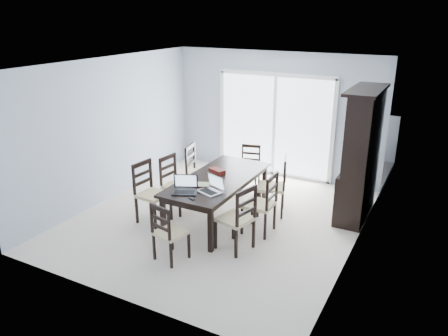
{
  "coord_description": "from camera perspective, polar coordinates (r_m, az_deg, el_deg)",
  "views": [
    {
      "loc": [
        3.23,
        -5.9,
        3.35
      ],
      "look_at": [
        0.11,
        0.0,
        0.94
      ],
      "focal_mm": 35.0,
      "sensor_mm": 36.0,
      "label": 1
    }
  ],
  "objects": [
    {
      "name": "floor",
      "position": [
        7.52,
        -0.74,
        -6.62
      ],
      "size": [
        5.0,
        5.0,
        0.0
      ],
      "primitive_type": "plane",
      "color": "silver",
      "rests_on": "ground"
    },
    {
      "name": "ceiling",
      "position": [
        6.77,
        -0.84,
        13.49
      ],
      "size": [
        5.0,
        5.0,
        0.0
      ],
      "primitive_type": "plane",
      "rotation": [
        3.14,
        0.0,
        0.0
      ],
      "color": "white",
      "rests_on": "back_wall"
    },
    {
      "name": "back_wall",
      "position": [
        9.23,
        6.72,
        6.89
      ],
      "size": [
        4.5,
        0.02,
        2.6
      ],
      "primitive_type": "cube",
      "color": "#9FACBE",
      "rests_on": "floor"
    },
    {
      "name": "wall_left",
      "position": [
        8.31,
        -14.58,
        4.93
      ],
      "size": [
        0.02,
        5.0,
        2.6
      ],
      "primitive_type": "cube",
      "color": "#9FACBE",
      "rests_on": "floor"
    },
    {
      "name": "wall_right",
      "position": [
        6.32,
        17.4,
        -0.01
      ],
      "size": [
        0.02,
        5.0,
        2.6
      ],
      "primitive_type": "cube",
      "color": "#9FACBE",
      "rests_on": "floor"
    },
    {
      "name": "balcony",
      "position": [
        10.51,
        8.43,
        0.75
      ],
      "size": [
        4.5,
        2.0,
        0.1
      ],
      "primitive_type": "cube",
      "color": "gray",
      "rests_on": "ground"
    },
    {
      "name": "railing",
      "position": [
        11.25,
        10.33,
        5.12
      ],
      "size": [
        4.5,
        0.06,
        1.1
      ],
      "primitive_type": "cube",
      "color": "#99999E",
      "rests_on": "balcony"
    },
    {
      "name": "dining_table",
      "position": [
        7.24,
        -0.77,
        -1.84
      ],
      "size": [
        1.0,
        2.2,
        0.75
      ],
      "color": "black",
      "rests_on": "floor"
    },
    {
      "name": "china_hutch",
      "position": [
        7.6,
        17.43,
        1.47
      ],
      "size": [
        0.5,
        1.38,
        2.2
      ],
      "color": "black",
      "rests_on": "floor"
    },
    {
      "name": "sliding_door",
      "position": [
        9.26,
        6.62,
        5.58
      ],
      "size": [
        2.52,
        0.05,
        2.18
      ],
      "color": "silver",
      "rests_on": "floor"
    },
    {
      "name": "chair_left_near",
      "position": [
        7.33,
        -9.89,
        -2.27
      ],
      "size": [
        0.5,
        0.48,
        1.18
      ],
      "rotation": [
        0.0,
        0.0,
        -1.66
      ],
      "color": "black",
      "rests_on": "floor"
    },
    {
      "name": "chair_left_mid",
      "position": [
        7.68,
        -6.66,
        -1.24
      ],
      "size": [
        0.48,
        0.47,
        1.14
      ],
      "rotation": [
        0.0,
        0.0,
        -1.67
      ],
      "color": "black",
      "rests_on": "floor"
    },
    {
      "name": "chair_left_far",
      "position": [
        8.13,
        -3.63,
        0.27
      ],
      "size": [
        0.53,
        0.52,
        1.19
      ],
      "rotation": [
        0.0,
        0.0,
        -1.39
      ],
      "color": "black",
      "rests_on": "floor"
    },
    {
      "name": "chair_right_near",
      "position": [
        6.31,
        2.12,
        -5.78
      ],
      "size": [
        0.55,
        0.54,
        1.18
      ],
      "rotation": [
        0.0,
        0.0,
        1.32
      ],
      "color": "black",
      "rests_on": "floor"
    },
    {
      "name": "chair_right_mid",
      "position": [
        6.83,
        5.38,
        -3.86
      ],
      "size": [
        0.45,
        0.44,
        1.16
      ],
      "rotation": [
        0.0,
        0.0,
        1.57
      ],
      "color": "black",
      "rests_on": "floor"
    },
    {
      "name": "chair_right_far",
      "position": [
        7.51,
        7.02,
        -1.49
      ],
      "size": [
        0.58,
        0.57,
        1.2
      ],
      "rotation": [
        0.0,
        0.0,
        1.89
      ],
      "color": "black",
      "rests_on": "floor"
    },
    {
      "name": "chair_end_near",
      "position": [
        6.12,
        -7.6,
        -7.64
      ],
      "size": [
        0.46,
        0.47,
        1.02
      ],
      "rotation": [
        0.0,
        0.0,
        -0.21
      ],
      "color": "black",
      "rests_on": "floor"
    },
    {
      "name": "chair_end_far",
      "position": [
        8.6,
        3.41,
        0.73
      ],
      "size": [
        0.46,
        0.47,
        1.02
      ],
      "rotation": [
        0.0,
        0.0,
        3.36
      ],
      "color": "black",
      "rests_on": "floor"
    },
    {
      "name": "laptop_dark",
      "position": [
        6.63,
        -5.17,
        -2.75
      ],
      "size": [
        0.44,
        0.39,
        0.25
      ],
      "rotation": [
        0.0,
        0.0,
        0.43
      ],
      "color": "black",
      "rests_on": "dining_table"
    },
    {
      "name": "laptop_silver",
      "position": [
        6.62,
        -1.98,
        -2.73
      ],
      "size": [
        0.42,
        0.36,
        0.25
      ],
      "rotation": [
        0.0,
        0.0,
        -0.35
      ],
      "color": "silver",
      "rests_on": "dining_table"
    },
    {
      "name": "book_stack",
      "position": [
        6.87,
        -2.92,
        -2.25
      ],
      "size": [
        0.29,
        0.26,
        0.04
      ],
      "rotation": [
        0.0,
        0.0,
        0.25
      ],
      "color": "maroon",
      "rests_on": "dining_table"
    },
    {
      "name": "cell_phone",
      "position": [
        6.43,
        -4.22,
        -4.01
      ],
      "size": [
        0.12,
        0.09,
        0.01
      ],
      "primitive_type": "cube",
      "rotation": [
        0.0,
        0.0,
        -0.42
      ],
      "color": "black",
      "rests_on": "dining_table"
    },
    {
      "name": "game_box",
      "position": [
        7.41,
        -0.91,
        -0.4
      ],
      "size": [
        0.31,
        0.23,
        0.07
      ],
      "primitive_type": "cube",
      "rotation": [
        0.0,
        0.0,
        -0.37
      ],
      "color": "#4B120F",
      "rests_on": "dining_table"
    },
    {
      "name": "hot_tub",
      "position": [
        10.4,
        6.77,
        3.57
      ],
      "size": [
        2.0,
        1.84,
        0.92
      ],
      "rotation": [
        0.0,
        0.0,
        0.16
      ],
      "color": "maroon",
      "rests_on": "balcony"
    }
  ]
}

